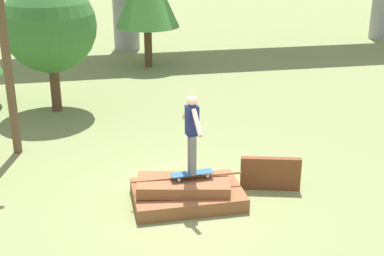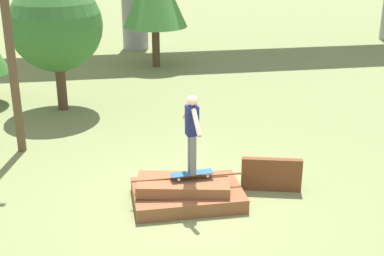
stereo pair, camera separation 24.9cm
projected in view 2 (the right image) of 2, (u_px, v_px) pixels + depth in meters
name	position (u px, v px, depth m)	size (l,w,h in m)	color
ground_plane	(188.00, 201.00, 10.46)	(80.00, 80.00, 0.00)	olive
scrap_pile	(186.00, 192.00, 10.36)	(2.16, 1.41, 0.54)	brown
scrap_plank_loose	(271.00, 175.00, 10.78)	(1.21, 0.45, 0.69)	brown
skateboard	(192.00, 173.00, 10.21)	(0.83, 0.30, 0.09)	#23517F
skater	(192.00, 129.00, 9.89)	(0.24, 1.11, 1.55)	slate
tree_mid_back	(56.00, 26.00, 14.83)	(2.59, 2.59, 3.75)	#4C3823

